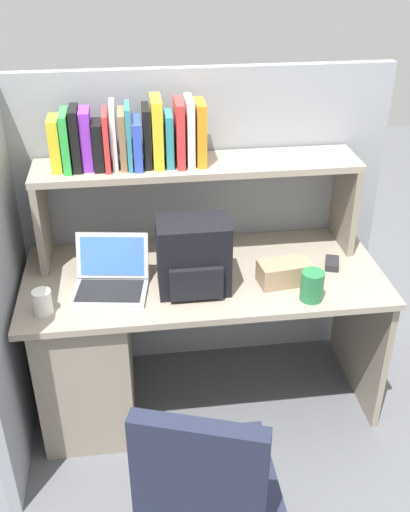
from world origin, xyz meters
name	(u,v)px	position (x,y,z in m)	size (l,w,h in m)	color
ground_plane	(204,395)	(0.00, 0.00, 0.00)	(8.00, 8.00, 0.00)	#595B60
desk	(121,338)	(-0.39, 0.00, 0.40)	(1.60, 0.70, 0.73)	gray
cubicle_partition_rear	(194,226)	(0.00, 0.38, 0.78)	(1.84, 0.05, 1.55)	gray
cubicle_partition_left	(5,285)	(-0.85, -0.05, 0.78)	(0.05, 1.06, 1.55)	gray
overhead_hutch	(198,183)	(0.00, 0.20, 1.08)	(1.44, 0.28, 0.45)	gray
reference_books_on_shelf	(131,137)	(-0.28, 0.20, 1.31)	(0.65, 0.19, 0.29)	yellow
laptop	(111,278)	(-0.41, -0.07, 0.78)	(0.35, 0.31, 0.22)	#B7BABF
backpack	(193,257)	(-0.06, -0.11, 0.88)	(0.30, 0.22, 0.32)	black
computer_mouse	(332,263)	(0.59, -0.01, 0.75)	(0.06, 0.10, 0.03)	#262628
paper_cup	(43,302)	(-0.68, -0.21, 0.78)	(0.08, 0.08, 0.10)	white
tissue_box	(284,273)	(0.34, -0.12, 0.78)	(0.22, 0.12, 0.10)	#9E7F60
snack_canister	(312,286)	(0.42, -0.26, 0.79)	(0.10, 0.10, 0.13)	#26723F
office_chair	(208,508)	(-0.11, -0.95, 0.39)	(0.52, 0.54, 0.93)	black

